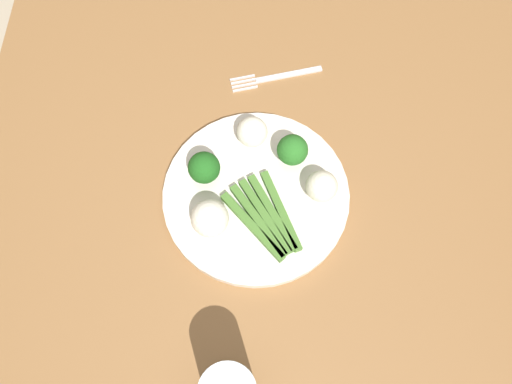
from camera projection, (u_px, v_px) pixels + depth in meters
ground_plane at (269, 278)px, 1.50m from camera, size 6.00×6.00×0.02m
dining_table at (278, 196)px, 0.90m from camera, size 1.42×1.02×0.72m
plate at (256, 195)px, 0.80m from camera, size 0.30×0.30×0.01m
asparagus_bundle at (265, 217)px, 0.77m from camera, size 0.15×0.13×0.01m
broccoli_front at (292, 150)px, 0.78m from camera, size 0.05×0.05×0.06m
broccoli_near_center at (204, 168)px, 0.77m from camera, size 0.05×0.05×0.06m
cauliflower_right at (210, 218)px, 0.75m from camera, size 0.06×0.06×0.06m
cauliflower_left at (322, 186)px, 0.77m from camera, size 0.05×0.05×0.05m
cauliflower_near_fork at (252, 132)px, 0.81m from camera, size 0.05×0.05×0.05m
fork at (275, 77)px, 0.89m from camera, size 0.06×0.16×0.00m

